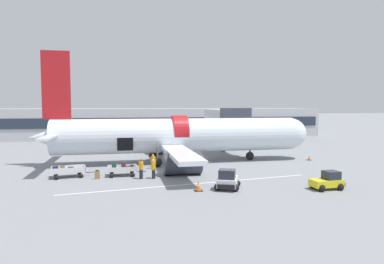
{
  "coord_description": "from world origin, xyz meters",
  "views": [
    {
      "loc": [
        -4.43,
        -35.01,
        6.64
      ],
      "look_at": [
        3.1,
        1.43,
        3.82
      ],
      "focal_mm": 32.0,
      "sensor_mm": 36.0,
      "label": 1
    }
  ],
  "objects_px": {
    "baggage_cart_loading": "(123,170)",
    "baggage_cart_queued": "(68,171)",
    "ground_crew_loader_a": "(141,168)",
    "baggage_tug_mid": "(328,182)",
    "suitcase_on_tarmac_upright": "(97,175)",
    "airplane": "(176,136)",
    "ground_crew_loader_b": "(153,168)",
    "baggage_tug_lead": "(227,180)",
    "ground_crew_driver": "(153,161)"
  },
  "relations": [
    {
      "from": "baggage_cart_queued",
      "to": "ground_crew_driver",
      "type": "relative_size",
      "value": 2.53
    },
    {
      "from": "ground_crew_loader_a",
      "to": "suitcase_on_tarmac_upright",
      "type": "relative_size",
      "value": 2.23
    },
    {
      "from": "ground_crew_loader_b",
      "to": "baggage_tug_lead",
      "type": "bearing_deg",
      "value": -43.44
    },
    {
      "from": "airplane",
      "to": "baggage_cart_queued",
      "type": "relative_size",
      "value": 8.11
    },
    {
      "from": "baggage_tug_lead",
      "to": "baggage_cart_queued",
      "type": "xyz_separation_m",
      "value": [
        -13.21,
        7.41,
        -0.15
      ]
    },
    {
      "from": "baggage_cart_loading",
      "to": "baggage_cart_queued",
      "type": "xyz_separation_m",
      "value": [
        -5.02,
        0.29,
        -0.01
      ]
    },
    {
      "from": "baggage_cart_queued",
      "to": "suitcase_on_tarmac_upright",
      "type": "height_order",
      "value": "baggage_cart_queued"
    },
    {
      "from": "baggage_tug_lead",
      "to": "ground_crew_driver",
      "type": "xyz_separation_m",
      "value": [
        -5.05,
        9.97,
        0.15
      ]
    },
    {
      "from": "baggage_tug_mid",
      "to": "baggage_cart_loading",
      "type": "bearing_deg",
      "value": 151.17
    },
    {
      "from": "baggage_tug_mid",
      "to": "ground_crew_loader_a",
      "type": "bearing_deg",
      "value": 154.17
    },
    {
      "from": "suitcase_on_tarmac_upright",
      "to": "baggage_tug_lead",
      "type": "bearing_deg",
      "value": -29.79
    },
    {
      "from": "ground_crew_loader_a",
      "to": "baggage_tug_mid",
      "type": "bearing_deg",
      "value": -25.83
    },
    {
      "from": "baggage_tug_lead",
      "to": "baggage_tug_mid",
      "type": "xyz_separation_m",
      "value": [
        7.84,
        -1.69,
        -0.07
      ]
    },
    {
      "from": "baggage_cart_loading",
      "to": "ground_crew_loader_a",
      "type": "relative_size",
      "value": 1.99
    },
    {
      "from": "airplane",
      "to": "baggage_tug_mid",
      "type": "height_order",
      "value": "airplane"
    },
    {
      "from": "airplane",
      "to": "ground_crew_loader_a",
      "type": "height_order",
      "value": "airplane"
    },
    {
      "from": "baggage_tug_lead",
      "to": "ground_crew_loader_a",
      "type": "distance_m",
      "value": 8.43
    },
    {
      "from": "suitcase_on_tarmac_upright",
      "to": "baggage_tug_mid",
      "type": "bearing_deg",
      "value": -22.79
    },
    {
      "from": "baggage_tug_mid",
      "to": "suitcase_on_tarmac_upright",
      "type": "height_order",
      "value": "baggage_tug_mid"
    },
    {
      "from": "airplane",
      "to": "baggage_tug_lead",
      "type": "height_order",
      "value": "airplane"
    },
    {
      "from": "baggage_tug_mid",
      "to": "baggage_cart_queued",
      "type": "distance_m",
      "value": 22.93
    },
    {
      "from": "airplane",
      "to": "baggage_tug_mid",
      "type": "relative_size",
      "value": 12.28
    },
    {
      "from": "baggage_tug_mid",
      "to": "ground_crew_loader_b",
      "type": "relative_size",
      "value": 1.49
    },
    {
      "from": "baggage_cart_queued",
      "to": "ground_crew_loader_b",
      "type": "distance_m",
      "value": 8.09
    },
    {
      "from": "suitcase_on_tarmac_upright",
      "to": "baggage_cart_loading",
      "type": "bearing_deg",
      "value": 25.62
    },
    {
      "from": "airplane",
      "to": "baggage_cart_loading",
      "type": "distance_m",
      "value": 9.4
    },
    {
      "from": "baggage_tug_lead",
      "to": "ground_crew_loader_a",
      "type": "xyz_separation_m",
      "value": [
        -6.57,
        5.28,
        0.29
      ]
    },
    {
      "from": "suitcase_on_tarmac_upright",
      "to": "ground_crew_loader_b",
      "type": "bearing_deg",
      "value": -9.59
    },
    {
      "from": "ground_crew_driver",
      "to": "suitcase_on_tarmac_upright",
      "type": "relative_size",
      "value": 1.92
    },
    {
      "from": "airplane",
      "to": "baggage_tug_mid",
      "type": "xyz_separation_m",
      "value": [
        9.88,
        -15.45,
        -2.5
      ]
    },
    {
      "from": "baggage_tug_mid",
      "to": "ground_crew_loader_b",
      "type": "height_order",
      "value": "ground_crew_loader_b"
    },
    {
      "from": "airplane",
      "to": "ground_crew_loader_a",
      "type": "xyz_separation_m",
      "value": [
        -4.53,
        -8.48,
        -2.14
      ]
    },
    {
      "from": "baggage_cart_loading",
      "to": "baggage_cart_queued",
      "type": "height_order",
      "value": "baggage_cart_loading"
    },
    {
      "from": "baggage_cart_queued",
      "to": "ground_crew_driver",
      "type": "distance_m",
      "value": 8.55
    },
    {
      "from": "baggage_tug_mid",
      "to": "baggage_cart_loading",
      "type": "height_order",
      "value": "baggage_tug_mid"
    },
    {
      "from": "baggage_tug_mid",
      "to": "baggage_cart_queued",
      "type": "relative_size",
      "value": 0.66
    },
    {
      "from": "baggage_tug_lead",
      "to": "suitcase_on_tarmac_upright",
      "type": "xyz_separation_m",
      "value": [
        -10.51,
        6.01,
        -0.32
      ]
    },
    {
      "from": "baggage_tug_lead",
      "to": "ground_crew_loader_b",
      "type": "height_order",
      "value": "ground_crew_loader_b"
    },
    {
      "from": "airplane",
      "to": "baggage_tug_mid",
      "type": "bearing_deg",
      "value": -57.41
    },
    {
      "from": "baggage_tug_mid",
      "to": "baggage_cart_queued",
      "type": "bearing_deg",
      "value": 156.6
    },
    {
      "from": "baggage_cart_queued",
      "to": "ground_crew_loader_a",
      "type": "xyz_separation_m",
      "value": [
        6.64,
        -2.13,
        0.44
      ]
    },
    {
      "from": "baggage_cart_loading",
      "to": "ground_crew_loader_a",
      "type": "distance_m",
      "value": 2.49
    },
    {
      "from": "ground_crew_loader_b",
      "to": "baggage_cart_queued",
      "type": "bearing_deg",
      "value": 163.79
    },
    {
      "from": "baggage_tug_lead",
      "to": "baggage_tug_mid",
      "type": "relative_size",
      "value": 1.08
    },
    {
      "from": "baggage_cart_queued",
      "to": "baggage_cart_loading",
      "type": "bearing_deg",
      "value": -3.29
    },
    {
      "from": "baggage_tug_mid",
      "to": "baggage_cart_loading",
      "type": "relative_size",
      "value": 0.72
    },
    {
      "from": "baggage_cart_queued",
      "to": "suitcase_on_tarmac_upright",
      "type": "relative_size",
      "value": 4.87
    },
    {
      "from": "airplane",
      "to": "ground_crew_loader_b",
      "type": "relative_size",
      "value": 18.35
    },
    {
      "from": "ground_crew_loader_a",
      "to": "ground_crew_loader_b",
      "type": "xyz_separation_m",
      "value": [
        1.12,
        -0.12,
        -0.03
      ]
    },
    {
      "from": "baggage_tug_lead",
      "to": "baggage_cart_loading",
      "type": "height_order",
      "value": "baggage_tug_lead"
    }
  ]
}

